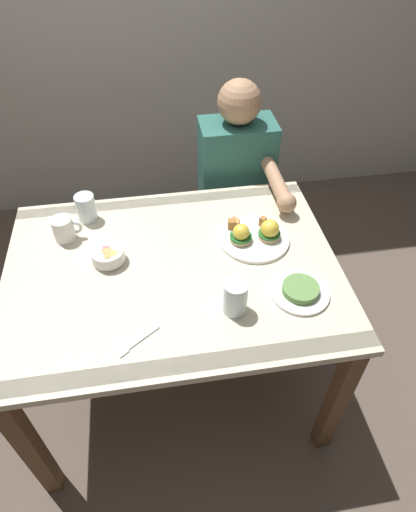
{
  "coord_description": "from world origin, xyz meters",
  "views": [
    {
      "loc": [
        -0.04,
        -1.09,
        1.86
      ],
      "look_at": [
        0.13,
        0.0,
        0.78
      ],
      "focal_mm": 30.52,
      "sensor_mm": 36.0,
      "label": 1
    }
  ],
  "objects_px": {
    "eggs_benedict_plate": "(255,235)",
    "fork": "(136,343)",
    "coffee_mug": "(64,228)",
    "fruit_bowl": "(108,255)",
    "dining_table": "(174,287)",
    "side_plate": "(300,291)",
    "water_glass_near": "(86,209)",
    "diner_person": "(237,183)",
    "water_glass_far": "(235,299)"
  },
  "relations": [
    {
      "from": "dining_table",
      "to": "water_glass_near",
      "type": "xyz_separation_m",
      "value": [
        -0.31,
        0.33,
        0.16
      ]
    },
    {
      "from": "eggs_benedict_plate",
      "to": "fruit_bowl",
      "type": "bearing_deg",
      "value": -176.88
    },
    {
      "from": "eggs_benedict_plate",
      "to": "fruit_bowl",
      "type": "height_order",
      "value": "eggs_benedict_plate"
    },
    {
      "from": "eggs_benedict_plate",
      "to": "fork",
      "type": "relative_size",
      "value": 1.96
    },
    {
      "from": "dining_table",
      "to": "fork",
      "type": "distance_m",
      "value": 0.35
    },
    {
      "from": "dining_table",
      "to": "coffee_mug",
      "type": "bearing_deg",
      "value": 150.08
    },
    {
      "from": "water_glass_far",
      "to": "fruit_bowl",
      "type": "bearing_deg",
      "value": 144.44
    },
    {
      "from": "fork",
      "to": "dining_table",
      "type": "bearing_deg",
      "value": 64.76
    },
    {
      "from": "dining_table",
      "to": "fruit_bowl",
      "type": "bearing_deg",
      "value": 162.86
    },
    {
      "from": "fork",
      "to": "side_plate",
      "type": "xyz_separation_m",
      "value": [
        0.56,
        0.11,
        0.01
      ]
    },
    {
      "from": "coffee_mug",
      "to": "fruit_bowl",
      "type": "bearing_deg",
      "value": -43.3
    },
    {
      "from": "fork",
      "to": "side_plate",
      "type": "relative_size",
      "value": 0.69
    },
    {
      "from": "eggs_benedict_plate",
      "to": "coffee_mug",
      "type": "bearing_deg",
      "value": 170.14
    },
    {
      "from": "fork",
      "to": "water_glass_near",
      "type": "xyz_separation_m",
      "value": [
        -0.16,
        0.63,
        0.05
      ]
    },
    {
      "from": "diner_person",
      "to": "fork",
      "type": "bearing_deg",
      "value": -119.49
    },
    {
      "from": "side_plate",
      "to": "fork",
      "type": "bearing_deg",
      "value": -168.53
    },
    {
      "from": "dining_table",
      "to": "fruit_bowl",
      "type": "height_order",
      "value": "fruit_bowl"
    },
    {
      "from": "fruit_bowl",
      "to": "side_plate",
      "type": "height_order",
      "value": "fruit_bowl"
    },
    {
      "from": "fruit_bowl",
      "to": "water_glass_far",
      "type": "relative_size",
      "value": 0.97
    },
    {
      "from": "eggs_benedict_plate",
      "to": "diner_person",
      "type": "distance_m",
      "value": 0.52
    },
    {
      "from": "eggs_benedict_plate",
      "to": "side_plate",
      "type": "distance_m",
      "value": 0.3
    },
    {
      "from": "dining_table",
      "to": "side_plate",
      "type": "xyz_separation_m",
      "value": [
        0.41,
        -0.19,
        0.12
      ]
    },
    {
      "from": "coffee_mug",
      "to": "side_plate",
      "type": "bearing_deg",
      "value": -27.18
    },
    {
      "from": "dining_table",
      "to": "fork",
      "type": "bearing_deg",
      "value": -115.24
    },
    {
      "from": "diner_person",
      "to": "water_glass_far",
      "type": "bearing_deg",
      "value": -102.72
    },
    {
      "from": "coffee_mug",
      "to": "side_plate",
      "type": "xyz_separation_m",
      "value": [
        0.8,
        -0.41,
        -0.04
      ]
    },
    {
      "from": "coffee_mug",
      "to": "dining_table",
      "type": "bearing_deg",
      "value": -29.92
    },
    {
      "from": "eggs_benedict_plate",
      "to": "water_glass_near",
      "type": "height_order",
      "value": "water_glass_near"
    },
    {
      "from": "dining_table",
      "to": "diner_person",
      "type": "bearing_deg",
      "value": 58.5
    },
    {
      "from": "coffee_mug",
      "to": "fork",
      "type": "bearing_deg",
      "value": -65.04
    },
    {
      "from": "water_glass_far",
      "to": "dining_table",
      "type": "bearing_deg",
      "value": 129.52
    },
    {
      "from": "dining_table",
      "to": "eggs_benedict_plate",
      "type": "xyz_separation_m",
      "value": [
        0.32,
        0.1,
        0.13
      ]
    },
    {
      "from": "fruit_bowl",
      "to": "side_plate",
      "type": "xyz_separation_m",
      "value": [
        0.64,
        -0.26,
        -0.02
      ]
    },
    {
      "from": "eggs_benedict_plate",
      "to": "water_glass_near",
      "type": "xyz_separation_m",
      "value": [
        -0.63,
        0.23,
        0.03
      ]
    },
    {
      "from": "fork",
      "to": "coffee_mug",
      "type": "bearing_deg",
      "value": 114.96
    },
    {
      "from": "water_glass_near",
      "to": "dining_table",
      "type": "bearing_deg",
      "value": -46.99
    },
    {
      "from": "side_plate",
      "to": "water_glass_far",
      "type": "bearing_deg",
      "value": -172.02
    },
    {
      "from": "dining_table",
      "to": "diner_person",
      "type": "relative_size",
      "value": 1.05
    },
    {
      "from": "eggs_benedict_plate",
      "to": "water_glass_near",
      "type": "relative_size",
      "value": 2.4
    },
    {
      "from": "fork",
      "to": "water_glass_far",
      "type": "height_order",
      "value": "water_glass_far"
    },
    {
      "from": "eggs_benedict_plate",
      "to": "coffee_mug",
      "type": "relative_size",
      "value": 2.43
    },
    {
      "from": "water_glass_near",
      "to": "side_plate",
      "type": "relative_size",
      "value": 0.56
    },
    {
      "from": "water_glass_far",
      "to": "diner_person",
      "type": "distance_m",
      "value": 0.85
    },
    {
      "from": "fruit_bowl",
      "to": "coffee_mug",
      "type": "xyz_separation_m",
      "value": [
        -0.16,
        0.15,
        0.02
      ]
    },
    {
      "from": "side_plate",
      "to": "diner_person",
      "type": "bearing_deg",
      "value": 93.36
    },
    {
      "from": "dining_table",
      "to": "coffee_mug",
      "type": "relative_size",
      "value": 10.81
    },
    {
      "from": "fruit_bowl",
      "to": "water_glass_far",
      "type": "distance_m",
      "value": 0.5
    },
    {
      "from": "dining_table",
      "to": "eggs_benedict_plate",
      "type": "distance_m",
      "value": 0.36
    },
    {
      "from": "water_glass_far",
      "to": "diner_person",
      "type": "height_order",
      "value": "diner_person"
    },
    {
      "from": "coffee_mug",
      "to": "diner_person",
      "type": "distance_m",
      "value": 0.86
    }
  ]
}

